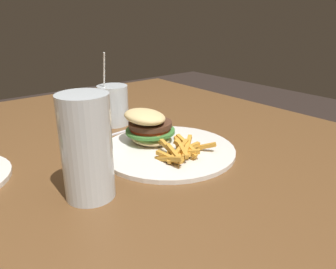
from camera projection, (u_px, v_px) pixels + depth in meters
dining_table at (105, 213)px, 0.68m from camera, size 1.52×1.43×0.75m
meal_plate_near at (159, 139)px, 0.78m from camera, size 0.32×0.32×0.10m
beer_glass at (87, 150)px, 0.56m from camera, size 0.09×0.09×0.19m
juice_glass at (113, 106)px, 0.95m from camera, size 0.09×0.09×0.21m
spoon at (95, 138)px, 0.84m from camera, size 0.04×0.15×0.01m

